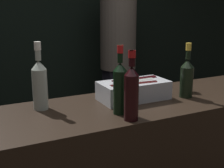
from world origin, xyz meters
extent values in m
cube|color=black|center=(0.00, 2.26, 1.40)|extent=(6.40, 0.06, 2.80)
cube|color=#B7BABF|center=(0.16, 0.35, 1.02)|extent=(0.41, 0.21, 0.11)
cylinder|color=#380F0F|center=(0.14, 0.31, 1.04)|extent=(0.29, 0.09, 0.07)
cylinder|color=#B2B7AD|center=(0.16, 0.35, 1.04)|extent=(0.28, 0.09, 0.07)
cylinder|color=black|center=(0.19, 0.40, 1.04)|extent=(0.29, 0.08, 0.07)
cylinder|color=silver|center=(0.55, 0.35, 0.96)|extent=(0.07, 0.07, 0.00)
cylinder|color=silver|center=(0.55, 0.35, 1.00)|extent=(0.01, 0.01, 0.07)
cone|color=silver|center=(0.55, 0.35, 1.08)|extent=(0.08, 0.08, 0.07)
cylinder|color=#9EA899|center=(-0.38, 0.42, 1.07)|extent=(0.08, 0.08, 0.22)
cone|color=#9EA899|center=(-0.38, 0.42, 1.20)|extent=(0.08, 0.08, 0.05)
cylinder|color=#9EA899|center=(-0.38, 0.42, 1.28)|extent=(0.03, 0.03, 0.10)
cylinder|color=white|center=(-0.38, 0.42, 1.30)|extent=(0.04, 0.04, 0.04)
cylinder|color=black|center=(-0.02, 0.06, 1.07)|extent=(0.07, 0.07, 0.23)
cone|color=black|center=(-0.02, 0.06, 1.21)|extent=(0.07, 0.07, 0.04)
cylinder|color=black|center=(-0.02, 0.06, 1.27)|extent=(0.03, 0.03, 0.08)
cylinder|color=maroon|center=(-0.02, 0.06, 1.29)|extent=(0.04, 0.04, 0.03)
cylinder|color=black|center=(0.47, 0.25, 1.05)|extent=(0.08, 0.08, 0.18)
cone|color=black|center=(0.47, 0.25, 1.17)|extent=(0.08, 0.08, 0.05)
cylinder|color=black|center=(0.47, 0.25, 1.24)|extent=(0.03, 0.03, 0.10)
cylinder|color=gold|center=(0.47, 0.25, 1.27)|extent=(0.03, 0.03, 0.04)
cylinder|color=black|center=(-0.03, 0.17, 1.07)|extent=(0.07, 0.07, 0.23)
cone|color=black|center=(-0.03, 0.17, 1.21)|extent=(0.07, 0.07, 0.04)
cylinder|color=black|center=(-0.03, 0.17, 1.27)|extent=(0.03, 0.03, 0.09)
cylinder|color=red|center=(-0.03, 0.17, 1.30)|extent=(0.03, 0.03, 0.04)
cube|color=black|center=(0.79, 1.75, 0.42)|extent=(0.28, 0.21, 0.83)
cylinder|color=#60564C|center=(0.79, 1.75, 1.21)|extent=(0.38, 0.38, 0.76)
camera|label=1|loc=(-0.75, -1.19, 1.52)|focal=50.00mm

